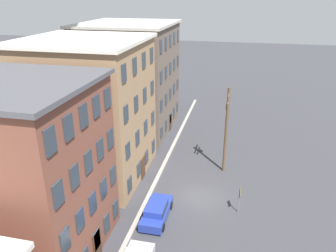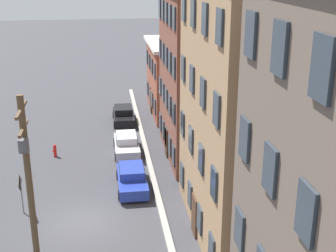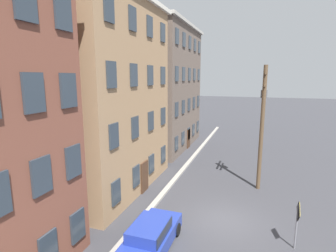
% 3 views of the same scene
% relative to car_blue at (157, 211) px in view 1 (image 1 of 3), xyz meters
% --- Properties ---
extents(ground_plane, '(200.00, 200.00, 0.00)m').
position_rel_car_blue_xyz_m(ground_plane, '(3.78, -3.01, -0.75)').
color(ground_plane, '#38383D').
extents(kerb_strip, '(56.00, 0.36, 0.16)m').
position_rel_car_blue_xyz_m(kerb_strip, '(3.78, 1.49, -0.67)').
color(kerb_strip, '#9E998E').
rests_on(kerb_strip, ground_plane).
extents(apartment_midblock, '(9.35, 9.70, 12.41)m').
position_rel_car_blue_xyz_m(apartment_midblock, '(-4.98, 7.57, 5.47)').
color(apartment_midblock, brown).
rests_on(apartment_midblock, ground_plane).
extents(apartment_far, '(11.02, 10.84, 13.46)m').
position_rel_car_blue_xyz_m(apartment_far, '(5.90, 8.15, 6.00)').
color(apartment_far, '#9E7A56').
rests_on(apartment_far, ground_plane).
extents(apartment_annex, '(12.48, 11.14, 13.77)m').
position_rel_car_blue_xyz_m(apartment_annex, '(18.46, 8.30, 6.15)').
color(apartment_annex, '#66564C').
rests_on(apartment_annex, ground_plane).
extents(car_blue, '(4.40, 1.92, 1.43)m').
position_rel_car_blue_xyz_m(car_blue, '(0.00, 0.00, 0.00)').
color(car_blue, '#233899').
rests_on(car_blue, ground_plane).
extents(caution_sign, '(1.03, 0.08, 2.44)m').
position_rel_car_blue_xyz_m(caution_sign, '(2.35, -6.51, 0.88)').
color(caution_sign, slate).
rests_on(caution_sign, ground_plane).
extents(utility_pole, '(2.40, 0.44, 8.93)m').
position_rel_car_blue_xyz_m(utility_pole, '(9.11, -4.80, 4.27)').
color(utility_pole, brown).
rests_on(utility_pole, ground_plane).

